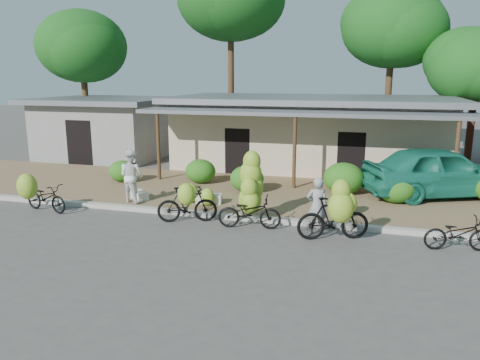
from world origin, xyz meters
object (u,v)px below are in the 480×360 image
Objects in this scene: tree_back_left at (80,45)px; bike_far_left at (42,195)px; bike_left at (187,203)px; bike_right at (335,215)px; bike_far_right at (458,234)px; tree_center_right at (389,25)px; sack_near at (209,199)px; vendor at (317,206)px; sack_far at (139,195)px; teal_van at (440,171)px; bike_center at (250,198)px; tree_near_right at (473,64)px; bystander at (132,176)px.

tree_back_left reaches higher than bike_far_left.
bike_left is 0.92× the size of bike_right.
bike_left reaches higher than bike_far_right.
tree_center_right is 16.07m from sack_near.
bike_right is 1.25× the size of vendor.
bike_right reaches higher than bike_far_left.
tree_back_left is 3.94× the size of bike_right.
sack_near is at bearing 4.26° from sack_far.
tree_back_left is 20.67m from teal_van.
sack_far is at bearing 68.27° from bike_far_right.
bike_left is at bearing -34.28° from sack_far.
vendor is (-1.88, -15.29, -6.16)m from tree_center_right.
tree_back_left is at bearing 40.69° from bike_center.
sack_near is 0.16× the size of teal_van.
tree_near_right reaches higher than sack_far.
bystander reaches higher than bike_left.
bike_far_left is 0.84× the size of bike_center.
tree_back_left is 16.13m from sack_near.
tree_near_right is 8.88× the size of sack_far.
bike_right is 2.70× the size of sack_far.
sack_near is at bearing -130.25° from tree_near_right.
bystander is at bearing -167.56° from sack_near.
tree_near_right is at bearing -26.57° from tree_center_right.
sack_near is 1.13× the size of sack_far.
bike_far_left is at bearing -141.38° from sack_far.
teal_van is at bearing -104.49° from tree_near_right.
bike_far_right is 0.97× the size of bystander.
bike_right is at bearing 127.03° from vendor.
bystander reaches higher than bike_far_left.
tree_near_right is 3.29× the size of bike_right.
bike_far_left is at bearing 79.37° from bike_far_right.
bystander is (-2.52, 1.31, 0.42)m from bike_left.
tree_back_left reaches higher than bike_right.
bike_far_right is 0.33× the size of teal_van.
bike_center is at bearing -40.78° from sack_near.
bystander is (-2.55, -0.56, 0.75)m from sack_near.
tree_back_left is 14.71m from bike_far_left.
bike_far_left is at bearing -137.11° from tree_near_right.
bystander is at bearing 70.43° from bike_far_right.
bike_right is (15.65, -12.26, -5.31)m from tree_back_left.
bike_far_left is 9.27m from bike_right.
tree_center_right is 4.87× the size of bike_left.
bike_far_right is (7.41, -0.25, -0.16)m from bike_left.
sack_far is 0.42× the size of bystander.
bike_left is 1.90m from sack_near.
bike_center is 5.58m from bike_far_right.
bike_far_left is (-10.62, -15.58, -6.39)m from tree_center_right.
tree_back_left is 22.95m from bike_far_right.
bike_left is (4.90, 0.26, 0.03)m from bike_far_left.
tree_back_left reaches higher than tree_near_right.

